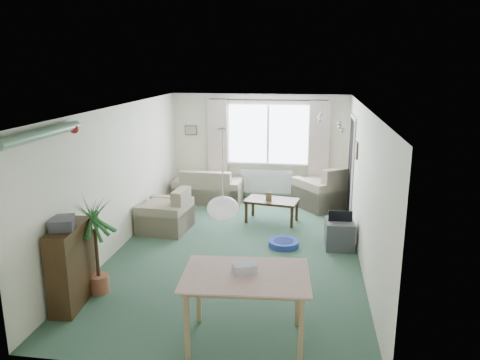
# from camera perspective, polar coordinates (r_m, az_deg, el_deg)

# --- Properties ---
(ground) EXTENTS (6.50, 6.50, 0.00)m
(ground) POSITION_cam_1_polar(r_m,az_deg,el_deg) (7.99, -0.33, -8.55)
(ground) COLOR #2E4E3B
(window) EXTENTS (1.80, 0.03, 1.30)m
(window) POSITION_cam_1_polar(r_m,az_deg,el_deg) (10.67, 3.45, 5.61)
(window) COLOR white
(curtain_rod) EXTENTS (2.60, 0.03, 0.03)m
(curtain_rod) POSITION_cam_1_polar(r_m,az_deg,el_deg) (10.50, 3.47, 9.71)
(curtain_rod) COLOR black
(curtain_left) EXTENTS (0.45, 0.08, 2.00)m
(curtain_left) POSITION_cam_1_polar(r_m,az_deg,el_deg) (10.77, -2.74, 4.46)
(curtain_left) COLOR beige
(curtain_right) EXTENTS (0.45, 0.08, 2.00)m
(curtain_right) POSITION_cam_1_polar(r_m,az_deg,el_deg) (10.56, 9.62, 4.09)
(curtain_right) COLOR beige
(radiator) EXTENTS (1.20, 0.10, 0.55)m
(radiator) POSITION_cam_1_polar(r_m,az_deg,el_deg) (10.85, 3.35, -0.17)
(radiator) COLOR white
(doorway) EXTENTS (0.03, 0.95, 2.00)m
(doorway) POSITION_cam_1_polar(r_m,az_deg,el_deg) (9.74, 13.36, 1.43)
(doorway) COLOR black
(pendant_lamp) EXTENTS (0.36, 0.36, 0.36)m
(pendant_lamp) POSITION_cam_1_polar(r_m,az_deg,el_deg) (5.31, -2.09, -3.44)
(pendant_lamp) COLOR white
(tinsel_garland) EXTENTS (1.60, 1.60, 0.12)m
(tinsel_garland) POSITION_cam_1_polar(r_m,az_deg,el_deg) (5.90, -22.92, 5.20)
(tinsel_garland) COLOR #196626
(bauble_cluster_a) EXTENTS (0.20, 0.20, 0.20)m
(bauble_cluster_a) POSITION_cam_1_polar(r_m,az_deg,el_deg) (8.22, 9.73, 7.93)
(bauble_cluster_a) COLOR silver
(bauble_cluster_b) EXTENTS (0.20, 0.20, 0.20)m
(bauble_cluster_b) POSITION_cam_1_polar(r_m,az_deg,el_deg) (7.04, 12.32, 6.79)
(bauble_cluster_b) COLOR silver
(wall_picture_back) EXTENTS (0.28, 0.03, 0.22)m
(wall_picture_back) POSITION_cam_1_polar(r_m,az_deg,el_deg) (10.97, -6.00, 6.06)
(wall_picture_back) COLOR brown
(wall_picture_right) EXTENTS (0.03, 0.24, 0.30)m
(wall_picture_right) POSITION_cam_1_polar(r_m,az_deg,el_deg) (8.65, 14.03, 3.53)
(wall_picture_right) COLOR brown
(sofa) EXTENTS (1.51, 0.81, 0.75)m
(sofa) POSITION_cam_1_polar(r_m,az_deg,el_deg) (10.63, -3.88, -0.62)
(sofa) COLOR beige
(sofa) RESTS_ON ground
(armchair_corner) EXTENTS (1.41, 1.41, 0.92)m
(armchair_corner) POSITION_cam_1_polar(r_m,az_deg,el_deg) (10.34, 10.15, -0.74)
(armchair_corner) COLOR beige
(armchair_corner) RESTS_ON ground
(armchair_left) EXTENTS (0.93, 0.98, 0.81)m
(armchair_left) POSITION_cam_1_polar(r_m,az_deg,el_deg) (8.89, -9.15, -3.55)
(armchair_left) COLOR beige
(armchair_left) RESTS_ON ground
(coffee_table) EXTENTS (1.09, 0.73, 0.46)m
(coffee_table) POSITION_cam_1_polar(r_m,az_deg,el_deg) (9.30, 3.89, -3.75)
(coffee_table) COLOR black
(coffee_table) RESTS_ON ground
(photo_frame) EXTENTS (0.12, 0.04, 0.16)m
(photo_frame) POSITION_cam_1_polar(r_m,az_deg,el_deg) (9.16, 3.53, -2.00)
(photo_frame) COLOR brown
(photo_frame) RESTS_ON coffee_table
(bookshelf) EXTENTS (0.37, 0.90, 1.07)m
(bookshelf) POSITION_cam_1_polar(r_m,az_deg,el_deg) (6.50, -19.89, -9.81)
(bookshelf) COLOR black
(bookshelf) RESTS_ON ground
(hifi_box) EXTENTS (0.39, 0.43, 0.14)m
(hifi_box) POSITION_cam_1_polar(r_m,az_deg,el_deg) (6.24, -20.87, -4.94)
(hifi_box) COLOR #39393E
(hifi_box) RESTS_ON bookshelf
(houseplant) EXTENTS (0.76, 0.76, 1.35)m
(houseplant) POSITION_cam_1_polar(r_m,az_deg,el_deg) (6.65, -17.12, -7.77)
(houseplant) COLOR #205E26
(houseplant) RESTS_ON ground
(dining_table) EXTENTS (1.35, 0.95, 0.81)m
(dining_table) POSITION_cam_1_polar(r_m,az_deg,el_deg) (5.43, 0.72, -15.45)
(dining_table) COLOR #9D7155
(dining_table) RESTS_ON ground
(gift_box) EXTENTS (0.30, 0.27, 0.12)m
(gift_box) POSITION_cam_1_polar(r_m,az_deg,el_deg) (5.26, 0.54, -10.79)
(gift_box) COLOR #B6B5C0
(gift_box) RESTS_ON dining_table
(tv_cube) EXTENTS (0.50, 0.55, 0.47)m
(tv_cube) POSITION_cam_1_polar(r_m,az_deg,el_deg) (8.20, 12.01, -6.49)
(tv_cube) COLOR #3A3A3F
(tv_cube) RESTS_ON ground
(pet_bed) EXTENTS (0.69, 0.69, 0.10)m
(pet_bed) POSITION_cam_1_polar(r_m,az_deg,el_deg) (8.16, 5.34, -7.72)
(pet_bed) COLOR #22269C
(pet_bed) RESTS_ON ground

